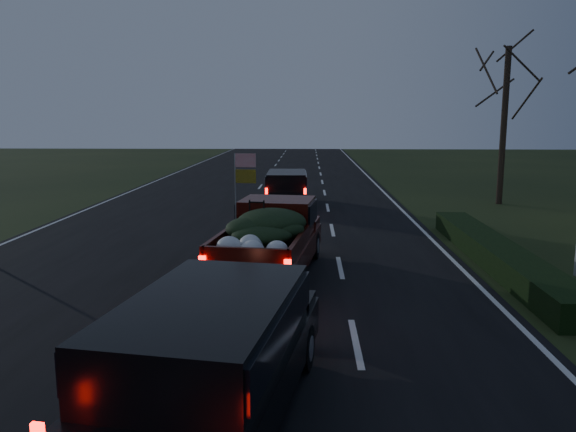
# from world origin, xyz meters

# --- Properties ---
(ground) EXTENTS (120.00, 120.00, 0.00)m
(ground) POSITION_xyz_m (0.00, 0.00, 0.00)
(ground) COLOR black
(ground) RESTS_ON ground
(road_asphalt) EXTENTS (14.00, 120.00, 0.02)m
(road_asphalt) POSITION_xyz_m (0.00, 0.00, 0.01)
(road_asphalt) COLOR black
(road_asphalt) RESTS_ON ground
(hedge_row) EXTENTS (1.00, 10.00, 0.60)m
(hedge_row) POSITION_xyz_m (7.80, 3.00, 0.30)
(hedge_row) COLOR black
(hedge_row) RESTS_ON ground
(bare_tree_far) EXTENTS (3.60, 3.60, 7.00)m
(bare_tree_far) POSITION_xyz_m (11.50, 14.00, 5.23)
(bare_tree_far) COLOR black
(bare_tree_far) RESTS_ON ground
(pickup_truck) EXTENTS (2.62, 5.37, 2.70)m
(pickup_truck) POSITION_xyz_m (1.82, 1.88, 1.01)
(pickup_truck) COLOR #3E0D08
(pickup_truck) RESTS_ON ground
(lead_suv) EXTENTS (1.86, 4.31, 1.23)m
(lead_suv) POSITION_xyz_m (1.78, 13.30, 0.93)
(lead_suv) COLOR black
(lead_suv) RESTS_ON ground
(rear_suv) EXTENTS (2.75, 5.06, 1.38)m
(rear_suv) POSITION_xyz_m (1.54, -5.10, 1.04)
(rear_suv) COLOR black
(rear_suv) RESTS_ON ground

